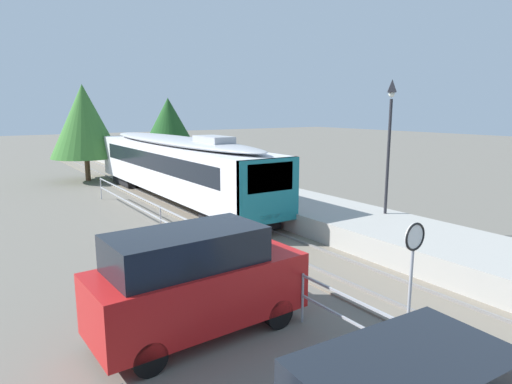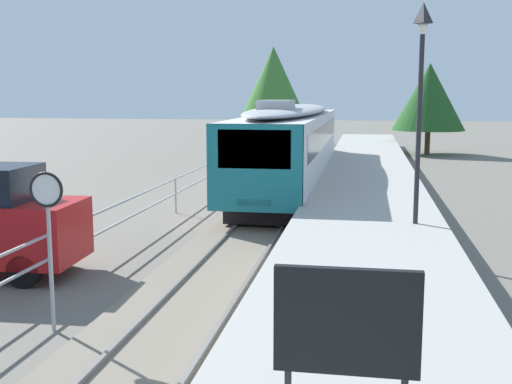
{
  "view_description": "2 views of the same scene",
  "coord_description": "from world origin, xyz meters",
  "px_view_note": "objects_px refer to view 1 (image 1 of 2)",
  "views": [
    {
      "loc": [
        -9.82,
        4.3,
        5.12
      ],
      "look_at": [
        0.0,
        18.94,
        1.8
      ],
      "focal_mm": 31.08,
      "sensor_mm": 36.0,
      "label": 1
    },
    {
      "loc": [
        3.16,
        -0.02,
        4.09
      ],
      "look_at": [
        0.4,
        15.94,
        1.6
      ],
      "focal_mm": 44.8,
      "sensor_mm": 36.0,
      "label": 2
    }
  ],
  "objects_px": {
    "platform_lamp_mid_platform": "(390,122)",
    "parked_van_red": "(196,281)",
    "speed_limit_sign": "(413,254)",
    "commuter_train": "(176,164)"
  },
  "relations": [
    {
      "from": "platform_lamp_mid_platform",
      "to": "parked_van_red",
      "type": "bearing_deg",
      "value": -162.79
    },
    {
      "from": "platform_lamp_mid_platform",
      "to": "speed_limit_sign",
      "type": "height_order",
      "value": "platform_lamp_mid_platform"
    },
    {
      "from": "platform_lamp_mid_platform",
      "to": "speed_limit_sign",
      "type": "distance_m",
      "value": 9.34
    },
    {
      "from": "platform_lamp_mid_platform",
      "to": "speed_limit_sign",
      "type": "bearing_deg",
      "value": -136.62
    },
    {
      "from": "speed_limit_sign",
      "to": "parked_van_red",
      "type": "height_order",
      "value": "speed_limit_sign"
    },
    {
      "from": "platform_lamp_mid_platform",
      "to": "speed_limit_sign",
      "type": "relative_size",
      "value": 1.91
    },
    {
      "from": "parked_van_red",
      "to": "commuter_train",
      "type": "bearing_deg",
      "value": 67.88
    },
    {
      "from": "speed_limit_sign",
      "to": "parked_van_red",
      "type": "xyz_separation_m",
      "value": [
        -3.55,
        3.06,
        -0.83
      ]
    },
    {
      "from": "platform_lamp_mid_platform",
      "to": "parked_van_red",
      "type": "relative_size",
      "value": 1.07
    },
    {
      "from": "platform_lamp_mid_platform",
      "to": "parked_van_red",
      "type": "distance_m",
      "value": 11.08
    }
  ]
}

